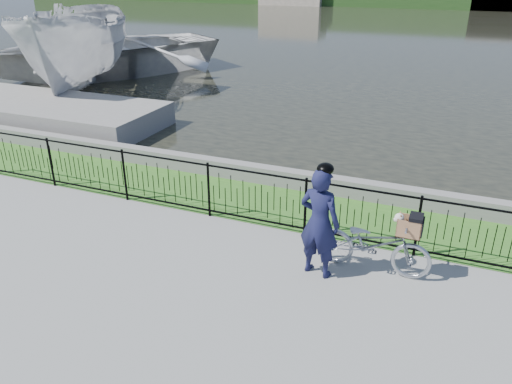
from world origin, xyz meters
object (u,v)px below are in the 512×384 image
at_px(bicycle_rig, 374,243).
at_px(boat_near, 79,46).
at_px(cyclist, 319,222).
at_px(boat_far, 102,50).
at_px(dock, 19,108).

height_order(bicycle_rig, boat_near, boat_near).
bearing_deg(cyclist, boat_far, 138.36).
distance_m(dock, bicycle_rig, 13.23).
xyz_separation_m(boat_near, boat_far, (-1.84, 3.56, -0.75)).
distance_m(dock, cyclist, 12.65).
height_order(dock, cyclist, cyclist).
relative_size(bicycle_rig, boat_far, 0.14).
bearing_deg(boat_near, dock, -84.27).
bearing_deg(boat_far, boat_near, -62.72).
relative_size(bicycle_rig, boat_near, 0.20).
distance_m(cyclist, boat_far, 18.43).
height_order(cyclist, boat_far, boat_far).
bearing_deg(boat_near, boat_far, 117.28).
xyz_separation_m(bicycle_rig, boat_far, (-14.59, 11.82, 0.59)).
relative_size(dock, boat_near, 1.07).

